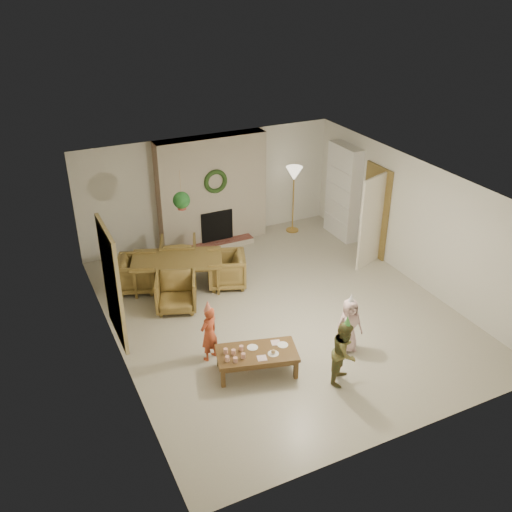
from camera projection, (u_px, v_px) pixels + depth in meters
floor at (280, 311)px, 10.58m from camera, size 7.00×7.00×0.00m
ceiling at (282, 186)px, 9.41m from camera, size 7.00×7.00×0.00m
wall_back at (209, 188)px, 12.78m from camera, size 7.00×0.00×7.00m
wall_front at (408, 366)px, 7.20m from camera, size 7.00×0.00×7.00m
wall_left at (112, 290)px, 8.85m from camera, size 0.00×7.00×7.00m
wall_right at (415, 222)px, 11.14m from camera, size 0.00×7.00×7.00m
fireplace_mass at (212, 191)px, 12.62m from camera, size 2.50×0.40×2.50m
fireplace_hearth at (220, 245)px, 12.90m from camera, size 1.60×0.30×0.12m
fireplace_firebox at (216, 226)px, 12.85m from camera, size 0.75×0.12×0.75m
fireplace_wreath at (216, 182)px, 12.30m from camera, size 0.54×0.10×0.54m
floor_lamp_base at (292, 230)px, 13.70m from camera, size 0.30×0.30×0.03m
floor_lamp_post at (293, 202)px, 13.35m from camera, size 0.03×0.03×1.46m
floor_lamp_shade at (294, 174)px, 13.02m from camera, size 0.39×0.39×0.32m
bookshelf_carcass at (343, 192)px, 12.98m from camera, size 0.30×1.00×2.20m
bookshelf_shelf_a at (340, 218)px, 13.28m from camera, size 0.30×0.92×0.03m
bookshelf_shelf_b at (341, 202)px, 13.09m from camera, size 0.30×0.92×0.03m
bookshelf_shelf_c at (343, 186)px, 12.90m from camera, size 0.30×0.92×0.03m
bookshelf_shelf_d at (344, 169)px, 12.71m from camera, size 0.30×0.92×0.03m
books_row_lower at (344, 215)px, 13.08m from camera, size 0.20×0.40×0.24m
books_row_mid at (340, 196)px, 13.06m from camera, size 0.20×0.44×0.24m
books_row_upper at (345, 182)px, 12.75m from camera, size 0.20×0.36×0.22m
door_frame at (376, 211)px, 12.19m from camera, size 0.05×0.86×2.04m
door_leaf at (371, 222)px, 11.75m from camera, size 0.77×0.32×2.00m
curtain_panel at (112, 284)px, 9.02m from camera, size 0.06×1.20×2.00m
dining_table at (178, 273)px, 11.21m from camera, size 2.01×1.54×0.62m
dining_chair_near at (176, 292)px, 10.51m from camera, size 0.95×0.97×0.69m
dining_chair_far at (179, 254)px, 11.88m from camera, size 0.95×0.97×0.69m
dining_chair_left at (138, 274)px, 11.13m from camera, size 0.97×0.95×0.69m
dining_chair_right at (226, 270)px, 11.27m from camera, size 0.97×0.95×0.69m
hanging_plant_cord at (181, 189)px, 10.27m from camera, size 0.01×0.01×0.70m
hanging_plant_pot at (182, 206)px, 10.43m from camera, size 0.16×0.16×0.12m
hanging_plant_foliage at (181, 200)px, 10.38m from camera, size 0.32×0.32×0.32m
coffee_table_top at (257, 353)px, 8.87m from camera, size 1.39×0.95×0.06m
coffee_table_apron at (257, 357)px, 8.90m from camera, size 1.27×0.83×0.08m
coffee_leg_fl at (223, 378)px, 8.64m from camera, size 0.08×0.08×0.33m
coffee_leg_fr at (296, 369)px, 8.82m from camera, size 0.08×0.08×0.33m
coffee_leg_bl at (219, 357)px, 9.09m from camera, size 0.08×0.08×0.33m
coffee_leg_br at (288, 349)px, 9.27m from camera, size 0.08×0.08×0.33m
cup_a at (227, 359)px, 8.63m from camera, size 0.08×0.08×0.09m
cup_b at (226, 351)px, 8.80m from camera, size 0.08×0.08×0.09m
cup_c at (235, 360)px, 8.60m from camera, size 0.08×0.08×0.09m
cup_d at (233, 352)px, 8.77m from camera, size 0.08×0.08×0.09m
cup_e at (243, 356)px, 8.69m from camera, size 0.08×0.08×0.09m
cup_f at (241, 348)px, 8.86m from camera, size 0.08×0.08×0.09m
plate_a at (253, 347)px, 8.94m from camera, size 0.22×0.22×0.01m
plate_b at (273, 354)px, 8.80m from camera, size 0.22×0.22×0.01m
plate_c at (283, 345)px, 9.00m from camera, size 0.22×0.22×0.01m
food_scoop at (273, 352)px, 8.79m from camera, size 0.08×0.08×0.07m
napkin_left at (262, 358)px, 8.71m from camera, size 0.18×0.18×0.01m
napkin_right at (276, 343)px, 9.06m from camera, size 0.18×0.18×0.01m
child_red at (209, 334)px, 9.11m from camera, size 0.43×0.37×0.98m
party_hat_red at (208, 306)px, 8.86m from camera, size 0.15×0.15×0.19m
child_plaid at (345, 352)px, 8.62m from camera, size 0.65×0.64×1.06m
party_hat_plaid at (347, 321)px, 8.35m from camera, size 0.16×0.16×0.17m
child_pink at (349, 325)px, 9.32m from camera, size 0.51×0.36×0.98m
party_hat_pink at (351, 298)px, 9.07m from camera, size 0.16×0.16×0.18m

